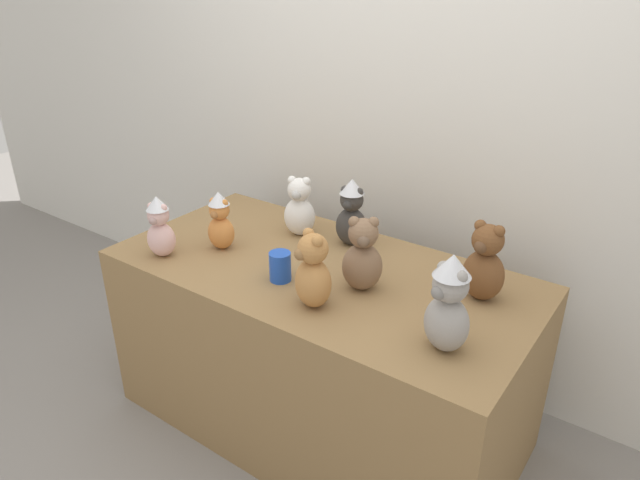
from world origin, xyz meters
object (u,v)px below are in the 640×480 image
at_px(display_table, 320,349).
at_px(party_cup_blue, 280,266).
at_px(teddy_bear_mocha, 363,256).
at_px(teddy_bear_charcoal, 351,213).
at_px(teddy_bear_snow, 299,208).
at_px(teddy_bear_blush, 160,227).
at_px(teddy_bear_ash, 448,304).
at_px(teddy_bear_chestnut, 484,264).
at_px(teddy_bear_ginger, 220,221).
at_px(teddy_bear_caramel, 313,272).

bearing_deg(display_table, party_cup_blue, -113.51).
bearing_deg(teddy_bear_mocha, teddy_bear_charcoal, 96.94).
distance_m(teddy_bear_snow, teddy_bear_charcoal, 0.23).
xyz_separation_m(teddy_bear_blush, party_cup_blue, (0.50, 0.12, -0.07)).
distance_m(teddy_bear_mocha, teddy_bear_ash, 0.42).
xyz_separation_m(teddy_bear_chestnut, party_cup_blue, (-0.64, -0.30, -0.08)).
height_order(teddy_bear_snow, teddy_bear_mocha, teddy_bear_mocha).
bearing_deg(teddy_bear_blush, teddy_bear_ginger, 35.02).
bearing_deg(teddy_bear_caramel, teddy_bear_mocha, 95.68).
relative_size(teddy_bear_ginger, teddy_bear_snow, 0.94).
height_order(teddy_bear_ginger, teddy_bear_blush, teddy_bear_blush).
bearing_deg(teddy_bear_charcoal, teddy_bear_chestnut, -19.44).
distance_m(display_table, teddy_bear_caramel, 0.57).
distance_m(teddy_bear_ginger, party_cup_blue, 0.37).
relative_size(teddy_bear_snow, teddy_bear_charcoal, 0.91).
bearing_deg(teddy_bear_chestnut, party_cup_blue, -147.23).
relative_size(teddy_bear_snow, teddy_bear_caramel, 0.95).
bearing_deg(teddy_bear_ginger, teddy_bear_charcoal, 27.07).
distance_m(teddy_bear_caramel, teddy_bear_chestnut, 0.58).
relative_size(teddy_bear_caramel, party_cup_blue, 2.49).
bearing_deg(party_cup_blue, teddy_bear_ginger, 169.54).
distance_m(teddy_bear_blush, teddy_bear_mocha, 0.81).
relative_size(display_table, teddy_bear_chestnut, 5.71).
bearing_deg(display_table, teddy_bear_charcoal, 94.64).
xyz_separation_m(teddy_bear_blush, teddy_bear_ash, (1.17, 0.08, 0.03)).
distance_m(teddy_bear_mocha, party_cup_blue, 0.31).
xyz_separation_m(teddy_bear_blush, teddy_bear_charcoal, (0.55, 0.52, 0.02)).
xyz_separation_m(teddy_bear_mocha, party_cup_blue, (-0.27, -0.12, -0.07)).
bearing_deg(teddy_bear_chestnut, display_table, -158.03).
bearing_deg(teddy_bear_snow, teddy_bear_caramel, -69.26).
bearing_deg(teddy_bear_caramel, teddy_bear_chestnut, 67.20).
distance_m(teddy_bear_ginger, teddy_bear_ash, 1.03).
bearing_deg(teddy_bear_charcoal, teddy_bear_blush, -146.77).
xyz_separation_m(teddy_bear_ginger, teddy_bear_ash, (1.02, -0.11, 0.04)).
relative_size(display_table, teddy_bear_blush, 6.46).
distance_m(teddy_bear_blush, party_cup_blue, 0.52).
height_order(teddy_bear_charcoal, party_cup_blue, teddy_bear_charcoal).
height_order(teddy_bear_snow, teddy_bear_charcoal, teddy_bear_charcoal).
xyz_separation_m(teddy_bear_ginger, teddy_bear_mocha, (0.63, 0.05, 0.01)).
bearing_deg(teddy_bear_caramel, teddy_bear_charcoal, 134.98).
bearing_deg(display_table, teddy_bear_mocha, -9.68).
height_order(teddy_bear_snow, teddy_bear_chestnut, teddy_bear_chestnut).
relative_size(display_table, teddy_bear_mocha, 5.85).
height_order(teddy_bear_mocha, teddy_bear_ash, teddy_bear_ash).
bearing_deg(teddy_bear_mocha, teddy_bear_ginger, 152.81).
bearing_deg(teddy_bear_ginger, teddy_bear_caramel, -26.17).
bearing_deg(teddy_bear_ginger, teddy_bear_chestnut, 0.91).
distance_m(teddy_bear_ginger, teddy_bear_chestnut, 1.03).
distance_m(teddy_bear_chestnut, party_cup_blue, 0.72).
bearing_deg(teddy_bear_blush, teddy_bear_chestnut, 3.02).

